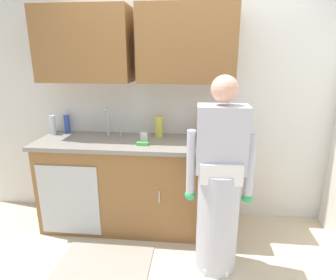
% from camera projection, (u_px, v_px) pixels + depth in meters
% --- Properties ---
extents(ground_plane, '(9.00, 9.00, 0.00)m').
position_uv_depth(ground_plane, '(185.00, 274.00, 2.36)').
color(ground_plane, beige).
extents(kitchen_wall_with_uppers, '(4.80, 0.44, 2.70)m').
position_uv_depth(kitchen_wall_with_uppers, '(178.00, 84.00, 2.90)').
color(kitchen_wall_with_uppers, silver).
rests_on(kitchen_wall_with_uppers, ground).
extents(counter_cabinet, '(1.90, 0.62, 0.90)m').
position_uv_depth(counter_cabinet, '(136.00, 185.00, 2.95)').
color(counter_cabinet, brown).
rests_on(counter_cabinet, ground).
extents(countertop, '(1.96, 0.66, 0.04)m').
position_uv_depth(countertop, '(135.00, 142.00, 2.82)').
color(countertop, gray).
rests_on(countertop, counter_cabinet).
extents(sink, '(0.50, 0.36, 0.35)m').
position_uv_depth(sink, '(108.00, 141.00, 2.85)').
color(sink, '#B7BABF').
rests_on(sink, counter_cabinet).
extents(person_at_sink, '(0.55, 0.34, 1.62)m').
position_uv_depth(person_at_sink, '(219.00, 193.00, 2.27)').
color(person_at_sink, white).
rests_on(person_at_sink, ground).
extents(floor_mat, '(0.80, 0.50, 0.01)m').
position_uv_depth(floor_mat, '(105.00, 263.00, 2.47)').
color(floor_mat, gray).
rests_on(floor_mat, ground).
extents(bottle_cleaner_spray, '(0.06, 0.06, 0.19)m').
position_uv_depth(bottle_cleaner_spray, '(67.00, 124.00, 3.09)').
color(bottle_cleaner_spray, '#334CB2').
rests_on(bottle_cleaner_spray, countertop).
extents(bottle_water_tall, '(0.08, 0.08, 0.21)m').
position_uv_depth(bottle_water_tall, '(159.00, 126.00, 2.93)').
color(bottle_water_tall, '#D8D14C').
rests_on(bottle_water_tall, countertop).
extents(bottle_soap, '(0.08, 0.08, 0.24)m').
position_uv_depth(bottle_soap, '(202.00, 126.00, 2.90)').
color(bottle_soap, '#E05933').
rests_on(bottle_soap, countertop).
extents(bottle_dish_liquid, '(0.07, 0.07, 0.23)m').
position_uv_depth(bottle_dish_liquid, '(211.00, 128.00, 2.84)').
color(bottle_dish_liquid, '#334CB2').
rests_on(bottle_dish_liquid, countertop).
extents(bottle_water_short, '(0.06, 0.06, 0.20)m').
position_uv_depth(bottle_water_short, '(53.00, 125.00, 3.01)').
color(bottle_water_short, silver).
rests_on(bottle_water_short, countertop).
extents(cup_by_sink, '(0.08, 0.08, 0.08)m').
position_uv_depth(cup_by_sink, '(144.00, 137.00, 2.79)').
color(cup_by_sink, white).
rests_on(cup_by_sink, countertop).
extents(knife_on_counter, '(0.22, 0.13, 0.01)m').
position_uv_depth(knife_on_counter, '(222.00, 146.00, 2.64)').
color(knife_on_counter, silver).
rests_on(knife_on_counter, countertop).
extents(sponge, '(0.11, 0.07, 0.03)m').
position_uv_depth(sponge, '(143.00, 143.00, 2.67)').
color(sponge, '#4CBF4C').
rests_on(sponge, countertop).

